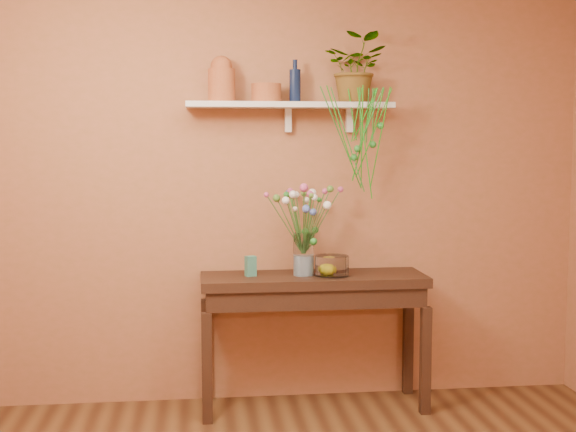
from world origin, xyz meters
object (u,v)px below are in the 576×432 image
object	(u,v)px
sideboard	(313,294)
spider_plant	(357,69)
glass_vase	(304,257)
glass_bowl	(332,267)
blue_bottle	(295,85)
bouquet	(305,208)
terracotta_jug	(222,80)

from	to	relation	value
sideboard	spider_plant	bearing A→B (deg)	20.06
sideboard	spider_plant	xyz separation A→B (m)	(0.29, 0.11, 1.42)
sideboard	glass_vase	size ratio (longest dim) A/B	5.28
spider_plant	glass_bowl	distance (m)	1.26
glass_vase	spider_plant	bearing A→B (deg)	17.24
sideboard	blue_bottle	size ratio (longest dim) A/B	5.35
sideboard	glass_bowl	world-z (taller)	glass_bowl
sideboard	bouquet	bearing A→B (deg)	-154.90
glass_vase	glass_bowl	size ratio (longest dim) A/B	1.26
glass_vase	glass_bowl	bearing A→B (deg)	-13.62
terracotta_jug	blue_bottle	size ratio (longest dim) A/B	1.06
terracotta_jug	blue_bottle	xyz separation A→B (m)	(0.46, 0.02, -0.03)
blue_bottle	glass_vase	world-z (taller)	blue_bottle
spider_plant	glass_vase	size ratio (longest dim) A/B	1.60
sideboard	spider_plant	distance (m)	1.45
glass_vase	bouquet	distance (m)	0.32
spider_plant	blue_bottle	bearing A→B (deg)	179.16
glass_vase	glass_bowl	world-z (taller)	glass_vase
blue_bottle	spider_plant	distance (m)	0.41
terracotta_jug	blue_bottle	distance (m)	0.46
bouquet	terracotta_jug	bearing A→B (deg)	166.73
bouquet	glass_bowl	size ratio (longest dim) A/B	2.48
bouquet	spider_plant	bearing A→B (deg)	20.90
blue_bottle	glass_bowl	xyz separation A→B (m)	(0.21, -0.16, -1.13)
terracotta_jug	glass_bowl	distance (m)	1.35
sideboard	terracotta_jug	world-z (taller)	terracotta_jug
terracotta_jug	glass_vase	size ratio (longest dim) A/B	1.05
glass_bowl	spider_plant	bearing A→B (deg)	40.05
bouquet	glass_bowl	xyz separation A→B (m)	(0.16, -0.02, -0.37)
glass_vase	bouquet	xyz separation A→B (m)	(0.01, -0.02, 0.32)
terracotta_jug	glass_bowl	bearing A→B (deg)	-11.73
blue_bottle	glass_bowl	bearing A→B (deg)	-36.39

